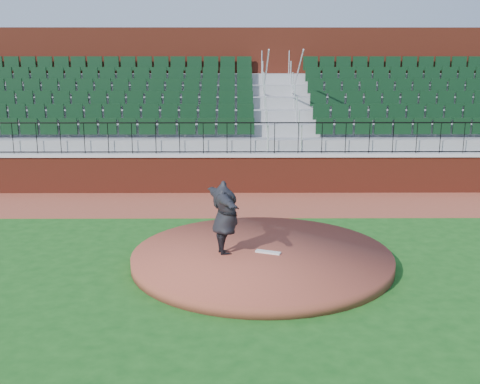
{
  "coord_description": "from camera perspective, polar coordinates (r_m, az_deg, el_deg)",
  "views": [
    {
      "loc": [
        -0.08,
        -11.87,
        4.45
      ],
      "look_at": [
        0.0,
        1.5,
        1.3
      ],
      "focal_mm": 43.77,
      "sensor_mm": 36.0,
      "label": 1
    }
  ],
  "objects": [
    {
      "name": "pitchers_mound",
      "position": [
        12.84,
        2.14,
        -6.43
      ],
      "size": [
        5.65,
        5.65,
        0.25
      ],
      "primitive_type": "cylinder",
      "color": "brown",
      "rests_on": "ground"
    },
    {
      "name": "field_wall",
      "position": [
        19.25,
        -0.1,
        1.73
      ],
      "size": [
        34.0,
        0.35,
        1.2
      ],
      "primitive_type": "cube",
      "color": "maroon",
      "rests_on": "ground"
    },
    {
      "name": "concourse_wall",
      "position": [
        24.45,
        -0.17,
        9.28
      ],
      "size": [
        34.0,
        0.5,
        5.5
      ],
      "primitive_type": "cube",
      "color": "maroon",
      "rests_on": "ground"
    },
    {
      "name": "seating_stands",
      "position": [
        21.7,
        -0.14,
        7.58
      ],
      "size": [
        34.0,
        5.1,
        4.6
      ],
      "primitive_type": null,
      "color": "gray",
      "rests_on": "ground"
    },
    {
      "name": "pitching_rubber",
      "position": [
        12.77,
        2.76,
        -5.87
      ],
      "size": [
        0.56,
        0.33,
        0.04
      ],
      "primitive_type": "cube",
      "rotation": [
        0.0,
        0.0,
        -0.38
      ],
      "color": "silver",
      "rests_on": "pitchers_mound"
    },
    {
      "name": "wall_cap",
      "position": [
        19.14,
        -0.1,
        3.64
      ],
      "size": [
        34.0,
        0.45,
        0.1
      ],
      "primitive_type": "cube",
      "color": "#B7B7B7",
      "rests_on": "field_wall"
    },
    {
      "name": "ground",
      "position": [
        12.67,
        0.04,
        -7.3
      ],
      "size": [
        90.0,
        90.0,
        0.0
      ],
      "primitive_type": "plane",
      "color": "#164D16",
      "rests_on": "ground"
    },
    {
      "name": "warning_track",
      "position": [
        17.83,
        -0.08,
        -1.17
      ],
      "size": [
        34.0,
        3.2,
        0.01
      ],
      "primitive_type": "cube",
      "color": "brown",
      "rests_on": "ground"
    },
    {
      "name": "pitcher",
      "position": [
        12.5,
        -1.47,
        -2.5
      ],
      "size": [
        1.09,
        2.05,
        1.61
      ],
      "primitive_type": "imported",
      "rotation": [
        0.0,
        0.0,
        1.86
      ],
      "color": "black",
      "rests_on": "pitchers_mound"
    },
    {
      "name": "wall_railing",
      "position": [
        19.05,
        -0.11,
        5.27
      ],
      "size": [
        34.0,
        0.05,
        1.0
      ],
      "primitive_type": null,
      "color": "black",
      "rests_on": "wall_cap"
    }
  ]
}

